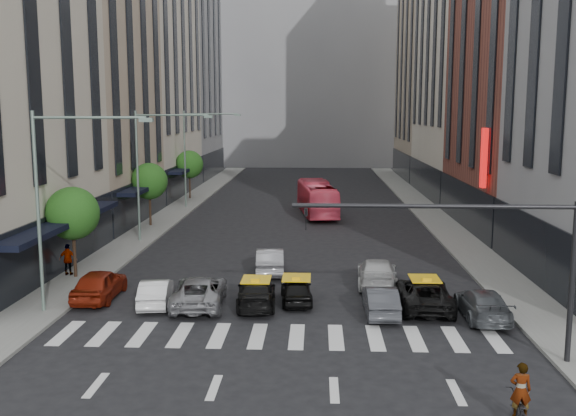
# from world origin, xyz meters

# --- Properties ---
(ground) EXTENTS (160.00, 160.00, 0.00)m
(ground) POSITION_xyz_m (0.00, 0.00, 0.00)
(ground) COLOR black
(ground) RESTS_ON ground
(sidewalk_left) EXTENTS (3.00, 96.00, 0.15)m
(sidewalk_left) POSITION_xyz_m (-11.50, 30.00, 0.07)
(sidewalk_left) COLOR slate
(sidewalk_left) RESTS_ON ground
(sidewalk_right) EXTENTS (3.00, 96.00, 0.15)m
(sidewalk_right) POSITION_xyz_m (11.50, 30.00, 0.07)
(sidewalk_right) COLOR slate
(sidewalk_right) RESTS_ON ground
(building_left_b) EXTENTS (8.00, 16.00, 24.00)m
(building_left_b) POSITION_xyz_m (-17.00, 28.00, 12.00)
(building_left_b) COLOR tan
(building_left_b) RESTS_ON ground
(building_left_c) EXTENTS (8.00, 20.00, 36.00)m
(building_left_c) POSITION_xyz_m (-17.00, 46.00, 18.00)
(building_left_c) COLOR beige
(building_left_c) RESTS_ON ground
(building_left_d) EXTENTS (8.00, 18.00, 30.00)m
(building_left_d) POSITION_xyz_m (-17.00, 65.00, 15.00)
(building_left_d) COLOR gray
(building_left_d) RESTS_ON ground
(building_right_b) EXTENTS (8.00, 18.00, 26.00)m
(building_right_b) POSITION_xyz_m (17.00, 27.00, 13.00)
(building_right_b) COLOR brown
(building_right_b) RESTS_ON ground
(building_right_c) EXTENTS (8.00, 20.00, 40.00)m
(building_right_c) POSITION_xyz_m (17.00, 46.00, 20.00)
(building_right_c) COLOR beige
(building_right_c) RESTS_ON ground
(building_right_d) EXTENTS (8.00, 18.00, 28.00)m
(building_right_d) POSITION_xyz_m (17.00, 65.00, 14.00)
(building_right_d) COLOR tan
(building_right_d) RESTS_ON ground
(building_far) EXTENTS (30.00, 10.00, 36.00)m
(building_far) POSITION_xyz_m (0.00, 85.00, 18.00)
(building_far) COLOR gray
(building_far) RESTS_ON ground
(tree_near) EXTENTS (2.88, 2.88, 4.95)m
(tree_near) POSITION_xyz_m (-11.80, 10.00, 3.65)
(tree_near) COLOR black
(tree_near) RESTS_ON sidewalk_left
(tree_mid) EXTENTS (2.88, 2.88, 4.95)m
(tree_mid) POSITION_xyz_m (-11.80, 26.00, 3.65)
(tree_mid) COLOR black
(tree_mid) RESTS_ON sidewalk_left
(tree_far) EXTENTS (2.88, 2.88, 4.95)m
(tree_far) POSITION_xyz_m (-11.80, 42.00, 3.65)
(tree_far) COLOR black
(tree_far) RESTS_ON sidewalk_left
(streetlamp_near) EXTENTS (5.38, 0.25, 9.00)m
(streetlamp_near) POSITION_xyz_m (-10.04, 4.00, 5.90)
(streetlamp_near) COLOR gray
(streetlamp_near) RESTS_ON sidewalk_left
(streetlamp_mid) EXTENTS (5.38, 0.25, 9.00)m
(streetlamp_mid) POSITION_xyz_m (-10.04, 20.00, 5.90)
(streetlamp_mid) COLOR gray
(streetlamp_mid) RESTS_ON sidewalk_left
(streetlamp_far) EXTENTS (5.38, 0.25, 9.00)m
(streetlamp_far) POSITION_xyz_m (-10.04, 36.00, 5.90)
(streetlamp_far) COLOR gray
(streetlamp_far) RESTS_ON sidewalk_left
(traffic_signal) EXTENTS (10.10, 0.20, 6.00)m
(traffic_signal) POSITION_xyz_m (7.69, -1.00, 4.47)
(traffic_signal) COLOR black
(traffic_signal) RESTS_ON ground
(liberty_sign) EXTENTS (0.30, 0.70, 4.00)m
(liberty_sign) POSITION_xyz_m (12.60, 20.00, 6.00)
(liberty_sign) COLOR red
(liberty_sign) RESTS_ON ground
(car_red) EXTENTS (1.82, 4.44, 1.51)m
(car_red) POSITION_xyz_m (-9.20, 6.33, 0.75)
(car_red) COLOR maroon
(car_red) RESTS_ON ground
(car_white_front) EXTENTS (1.83, 3.98, 1.26)m
(car_white_front) POSITION_xyz_m (-6.22, 5.49, 0.63)
(car_white_front) COLOR silver
(car_white_front) RESTS_ON ground
(car_silver) EXTENTS (2.68, 5.21, 1.41)m
(car_silver) POSITION_xyz_m (-4.13, 5.51, 0.70)
(car_silver) COLOR gray
(car_silver) RESTS_ON ground
(taxi_left) EXTENTS (2.09, 4.53, 1.28)m
(taxi_left) POSITION_xyz_m (-1.43, 5.53, 0.64)
(taxi_left) COLOR black
(taxi_left) RESTS_ON ground
(taxi_center) EXTENTS (1.73, 3.69, 1.22)m
(taxi_center) POSITION_xyz_m (0.44, 6.18, 0.61)
(taxi_center) COLOR black
(taxi_center) RESTS_ON ground
(car_grey_mid) EXTENTS (1.43, 4.01, 1.32)m
(car_grey_mid) POSITION_xyz_m (4.30, 4.55, 0.66)
(car_grey_mid) COLOR #3A3C41
(car_grey_mid) RESTS_ON ground
(taxi_right) EXTENTS (2.54, 5.17, 1.41)m
(taxi_right) POSITION_xyz_m (6.42, 5.55, 0.71)
(taxi_right) COLOR black
(taxi_right) RESTS_ON ground
(car_grey_curb) EXTENTS (1.90, 4.58, 1.32)m
(car_grey_curb) POSITION_xyz_m (8.77, 4.19, 0.66)
(car_grey_curb) COLOR #484C51
(car_grey_curb) RESTS_ON ground
(car_row2_left) EXTENTS (1.81, 4.45, 1.44)m
(car_row2_left) POSITION_xyz_m (-1.25, 11.86, 0.72)
(car_row2_left) COLOR #A6A6AC
(car_row2_left) RESTS_ON ground
(car_row2_right) EXTENTS (2.33, 5.08, 1.44)m
(car_row2_right) POSITION_xyz_m (4.58, 9.36, 0.72)
(car_row2_right) COLOR #BCBCBC
(car_row2_right) RESTS_ON ground
(bus) EXTENTS (3.80, 10.84, 2.96)m
(bus) POSITION_xyz_m (1.41, 32.55, 1.48)
(bus) COLOR #EB4560
(bus) RESTS_ON ground
(motorcycle) EXTENTS (0.80, 1.90, 0.97)m
(motorcycle) POSITION_xyz_m (7.36, -5.66, 0.49)
(motorcycle) COLOR black
(motorcycle) RESTS_ON ground
(rider) EXTENTS (0.65, 0.45, 1.68)m
(rider) POSITION_xyz_m (7.36, -5.66, 1.81)
(rider) COLOR gray
(rider) RESTS_ON motorcycle
(pedestrian_far) EXTENTS (1.03, 0.45, 1.75)m
(pedestrian_far) POSITION_xyz_m (-12.29, 10.30, 1.02)
(pedestrian_far) COLOR gray
(pedestrian_far) RESTS_ON sidewalk_left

